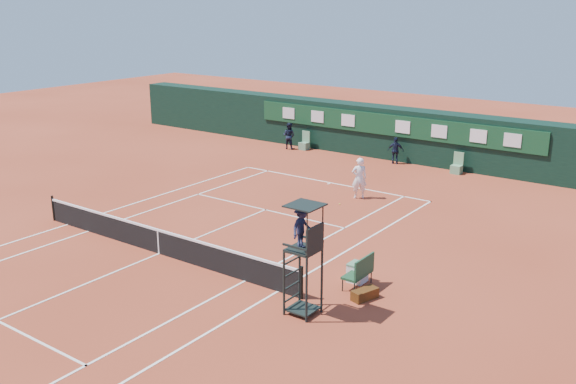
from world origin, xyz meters
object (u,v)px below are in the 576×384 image
object	(u,v)px
player_bench	(360,271)
cooler	(357,272)
umpire_chair	(303,236)
player	(359,178)
tennis_net	(159,241)

from	to	relation	value
player_bench	cooler	xyz separation A→B (m)	(-0.31, 0.37, -0.27)
umpire_chair	cooler	xyz separation A→B (m)	(0.19, 2.93, -2.13)
cooler	player	xyz separation A→B (m)	(-4.68, 8.26, 0.66)
player_bench	player	distance (m)	9.97
umpire_chair	tennis_net	bearing A→B (deg)	173.68
player	player_bench	bearing A→B (deg)	80.25
tennis_net	player_bench	world-z (taller)	same
umpire_chair	cooler	size ratio (longest dim) A/B	5.30
player_bench	player	bearing A→B (deg)	120.07
umpire_chair	player_bench	distance (m)	3.21
umpire_chair	cooler	bearing A→B (deg)	86.27
tennis_net	cooler	xyz separation A→B (m)	(7.16, 2.16, -0.18)
tennis_net	player	distance (m)	10.71
cooler	tennis_net	bearing A→B (deg)	-163.23
player_bench	cooler	world-z (taller)	player_bench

